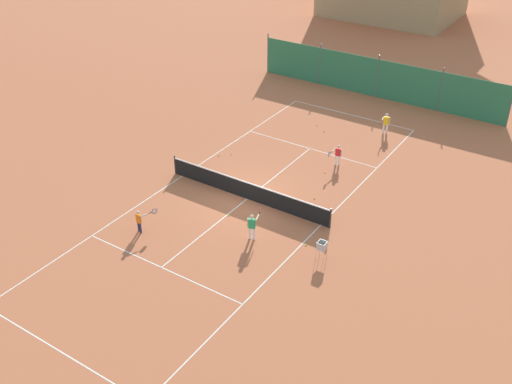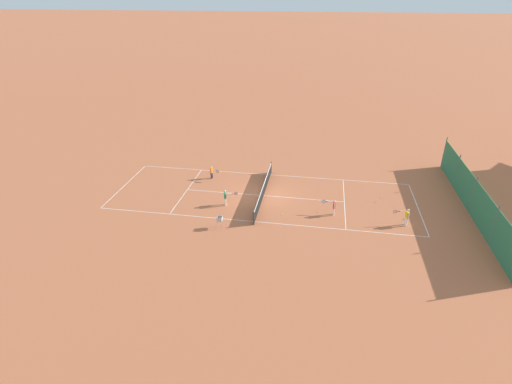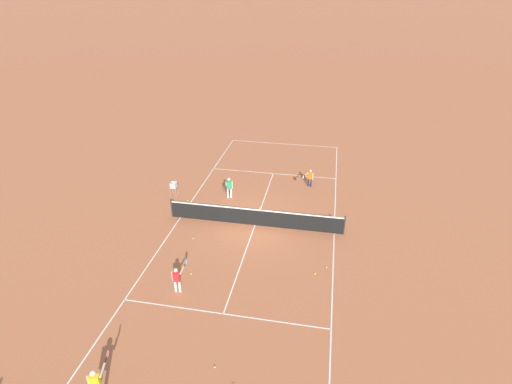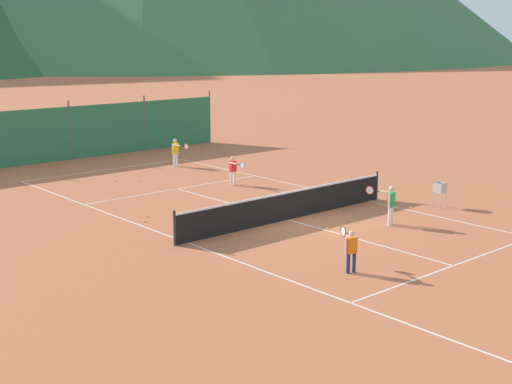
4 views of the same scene
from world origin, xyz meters
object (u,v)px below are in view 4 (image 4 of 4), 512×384
Objects in this scene: tennis_net at (288,205)px; tennis_ball_far_corner at (116,181)px; player_far_service at (390,202)px; player_far_baseline at (233,168)px; tennis_ball_by_net_left at (144,221)px; tennis_ball_alley_left at (327,229)px; tennis_ball_by_net_right at (308,197)px; tennis_ball_alley_right at (148,216)px; player_near_service at (176,150)px; tennis_ball_near_corner at (138,180)px; player_near_baseline at (351,247)px; tennis_ball_mid_court at (411,208)px; tennis_ball_service_box at (248,189)px; ball_hopper at (440,189)px.

tennis_net reaches higher than tennis_ball_far_corner.
player_far_service is 8.10m from player_far_baseline.
tennis_ball_alley_left is (3.88, -4.55, 0.00)m from tennis_ball_by_net_left.
tennis_ball_by_net_right and tennis_ball_alley_right have the same top height.
tennis_ball_far_corner is at bearing -162.95° from player_near_service.
player_far_baseline is at bearing -52.98° from tennis_ball_near_corner.
player_far_baseline reaches higher than player_near_baseline.
tennis_ball_mid_court is 1.00× the size of tennis_ball_alley_left.
tennis_ball_mid_court is 1.00× the size of tennis_ball_service_box.
tennis_net is 10.87m from player_near_service.
player_near_service is at bearing 101.13° from ball_hopper.
tennis_ball_alley_right is 0.07× the size of ball_hopper.
tennis_ball_alley_right is at bearing 123.87° from tennis_ball_alley_left.
tennis_ball_alley_left is (-2.71, -12.21, -0.72)m from player_near_service.
tennis_ball_alley_left is (1.20, -11.01, 0.00)m from tennis_ball_far_corner.
tennis_ball_by_net_left is at bearing -130.73° from player_near_service.
player_far_service is 19.50× the size of tennis_ball_mid_court.
player_near_baseline is 7.50m from tennis_ball_mid_court.
tennis_ball_mid_court is 9.19m from tennis_ball_alley_right.
player_far_service is 7.06m from tennis_ball_service_box.
tennis_net is at bearing 92.75° from tennis_ball_alley_left.
player_far_baseline is 7.52m from tennis_ball_alley_left.
player_near_service is 19.67× the size of tennis_ball_far_corner.
tennis_ball_service_box is (-0.05, 7.02, -0.72)m from player_far_service.
player_far_service is 2.27m from tennis_ball_alley_left.
player_far_baseline is 5.91m from tennis_ball_alley_right.
ball_hopper is (5.22, -0.55, 0.62)m from tennis_ball_alley_left.
player_near_baseline is at bearing -154.85° from tennis_ball_mid_court.
tennis_ball_near_corner is (-3.11, 6.97, 0.00)m from tennis_ball_by_net_right.
player_near_service is at bearing 17.05° from tennis_ball_far_corner.
tennis_ball_by_net_right and tennis_ball_service_box have the same top height.
tennis_ball_by_net_right is 1.00× the size of tennis_ball_alley_right.
tennis_ball_alley_left is at bearing -106.01° from player_far_baseline.
tennis_ball_by_net_left is (-2.69, -6.46, 0.00)m from tennis_ball_far_corner.
player_far_baseline is at bearing 73.99° from tennis_ball_alley_left.
player_far_baseline is at bearing -49.45° from tennis_ball_far_corner.
tennis_net is 10.31× the size of ball_hopper.
player_near_service is 3.65m from tennis_ball_near_corner.
ball_hopper is at bearing -33.11° from tennis_ball_alley_right.
tennis_ball_mid_court is (2.26, 0.85, -0.72)m from player_far_service.
player_near_baseline is at bearing -160.98° from ball_hopper.
tennis_ball_service_box is 5.42m from tennis_ball_alley_right.
tennis_ball_service_box is at bearing 65.78° from tennis_net.
tennis_ball_alley_left is at bearing -87.68° from tennis_ball_near_corner.
player_near_baseline is (-2.47, -4.94, 0.17)m from tennis_net.
player_far_baseline is at bearing -97.34° from player_near_service.
tennis_ball_alley_right is at bearing 95.91° from player_near_baseline.
tennis_ball_mid_court is at bearing -69.45° from tennis_ball_service_box.
tennis_ball_alley_right is at bearing 146.07° from tennis_ball_mid_court.
tennis_ball_mid_court is (4.30, -1.76, -0.47)m from tennis_net.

